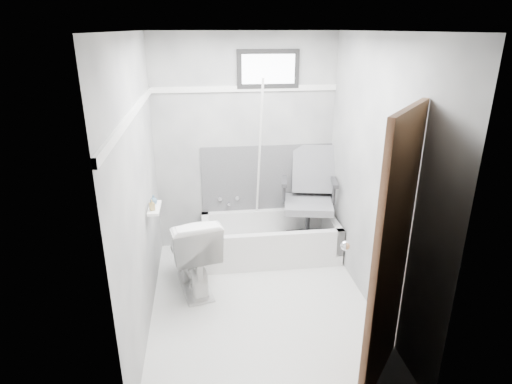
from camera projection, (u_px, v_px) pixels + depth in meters
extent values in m
plane|color=white|center=(261.00, 305.00, 4.00)|extent=(2.60, 2.60, 0.00)
plane|color=silver|center=(262.00, 31.00, 3.14)|extent=(2.60, 2.60, 0.00)
cube|color=slate|center=(245.00, 145.00, 4.77)|extent=(2.00, 0.02, 2.40)
cube|color=slate|center=(294.00, 264.00, 2.36)|extent=(2.00, 0.02, 2.40)
cube|color=slate|center=(139.00, 190.00, 3.45)|extent=(0.02, 2.60, 2.40)
cube|color=slate|center=(376.00, 179.00, 3.69)|extent=(0.02, 2.60, 2.40)
imported|color=white|center=(192.00, 251.00, 4.14)|extent=(0.62, 0.89, 0.80)
cube|color=#4C4C4F|center=(267.00, 178.00, 4.94)|extent=(1.50, 0.02, 0.78)
cube|color=white|center=(245.00, 89.00, 4.54)|extent=(2.00, 0.02, 0.06)
cube|color=white|center=(133.00, 113.00, 3.23)|extent=(0.02, 2.60, 0.06)
cylinder|color=white|center=(259.00, 164.00, 4.62)|extent=(0.02, 0.56, 1.88)
cube|color=white|center=(155.00, 208.00, 3.87)|extent=(0.10, 0.32, 0.02)
imported|color=#A18C50|center=(152.00, 205.00, 3.77)|extent=(0.06, 0.06, 0.10)
imported|color=#476882|center=(153.00, 199.00, 3.90)|extent=(0.08, 0.08, 0.09)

